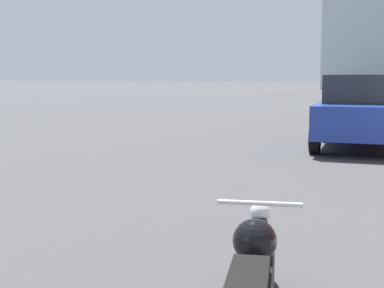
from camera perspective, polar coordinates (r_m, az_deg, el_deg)
name	(u,v)px	position (r m, az deg, el deg)	size (l,w,h in m)	color
motorcycle	(252,288)	(3.34, 6.38, -15.06)	(0.74, 2.34, 0.72)	black
parked_car_blue	(359,112)	(12.67, 17.43, 3.31)	(2.00, 3.94, 1.66)	#1E3899
parked_car_black	(370,97)	(22.64, 18.43, 4.82)	(1.90, 3.99, 1.68)	black
parked_car_red	(382,91)	(32.87, 19.60, 5.38)	(2.09, 4.32, 1.68)	red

